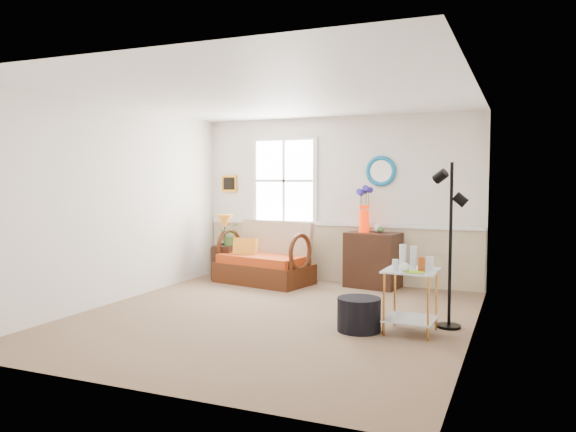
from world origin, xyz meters
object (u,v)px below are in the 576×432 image
at_px(side_table, 411,301).
at_px(floor_lamp, 450,246).
at_px(ottoman, 359,314).
at_px(lamp_stand, 223,262).
at_px(loveseat, 264,253).
at_px(cabinet, 373,260).

height_order(side_table, floor_lamp, floor_lamp).
bearing_deg(ottoman, side_table, 13.94).
distance_m(lamp_stand, ottoman, 3.61).
height_order(loveseat, lamp_stand, loveseat).
distance_m(loveseat, floor_lamp, 3.43).
bearing_deg(side_table, floor_lamp, 47.55).
bearing_deg(cabinet, ottoman, -69.59).
bearing_deg(ottoman, loveseat, 135.22).
xyz_separation_m(floor_lamp, ottoman, (-0.88, -0.51, -0.73)).
bearing_deg(cabinet, floor_lamp, -45.60).
xyz_separation_m(loveseat, cabinet, (1.66, 0.34, -0.06)).
bearing_deg(ottoman, floor_lamp, 30.37).
relative_size(cabinet, ottoman, 1.77).
xyz_separation_m(loveseat, side_table, (2.65, -1.98, -0.13)).
bearing_deg(side_table, loveseat, 143.26).
distance_m(loveseat, ottoman, 3.01).
relative_size(loveseat, cabinet, 1.76).
xyz_separation_m(cabinet, floor_lamp, (1.34, -1.93, 0.49)).
bearing_deg(ottoman, cabinet, 100.83).
bearing_deg(loveseat, ottoman, -32.72).
xyz_separation_m(side_table, floor_lamp, (0.35, 0.38, 0.57)).
bearing_deg(floor_lamp, cabinet, 146.01).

